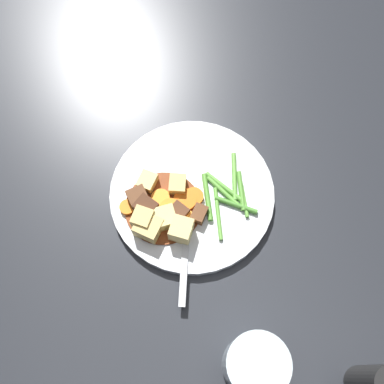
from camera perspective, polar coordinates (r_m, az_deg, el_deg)
name	(u,v)px	position (r m, az deg, el deg)	size (l,w,h in m)	color
ground_plane	(192,195)	(0.70, 0.00, -0.45)	(3.00, 3.00, 0.00)	#26282D
dinner_plate	(192,194)	(0.69, 0.00, -0.23)	(0.26, 0.26, 0.01)	white
stew_sauce	(163,208)	(0.68, -3.76, -2.05)	(0.12, 0.12, 0.00)	brown
carrot_slice_0	(185,200)	(0.68, -0.89, -1.07)	(0.04, 0.04, 0.01)	orange
carrot_slice_1	(170,209)	(0.67, -2.84, -2.27)	(0.03, 0.03, 0.01)	orange
carrot_slice_2	(195,197)	(0.68, 0.34, -0.63)	(0.03, 0.03, 0.01)	orange
carrot_slice_3	(156,218)	(0.67, -4.75, -3.37)	(0.02, 0.02, 0.01)	orange
carrot_slice_4	(160,197)	(0.68, -4.15, -0.61)	(0.03, 0.03, 0.01)	orange
carrot_slice_5	(128,208)	(0.68, -8.37, -2.06)	(0.02, 0.02, 0.01)	orange
carrot_slice_6	(185,220)	(0.66, -0.95, -3.66)	(0.03, 0.03, 0.01)	orange
potato_chunk_0	(147,182)	(0.69, -5.83, 1.31)	(0.03, 0.03, 0.02)	#E5CC7A
potato_chunk_1	(178,185)	(0.68, -1.89, 0.95)	(0.03, 0.03, 0.02)	#DBBC6B
potato_chunk_2	(143,219)	(0.66, -6.40, -3.53)	(0.03, 0.03, 0.03)	#DBBC6B
potato_chunk_3	(181,230)	(0.65, -1.40, -4.93)	(0.03, 0.03, 0.03)	#E5CC7A
potato_chunk_4	(148,227)	(0.66, -5.68, -4.60)	(0.04, 0.03, 0.03)	#DBBC6B
potato_chunk_5	(165,218)	(0.66, -3.52, -3.41)	(0.03, 0.03, 0.03)	#E5CC7A
meat_chunk_0	(178,213)	(0.66, -1.79, -2.72)	(0.03, 0.03, 0.02)	#56331E
meat_chunk_1	(146,208)	(0.67, -6.00, -2.05)	(0.03, 0.03, 0.03)	#4C2B19
meat_chunk_2	(138,198)	(0.67, -7.06, -0.73)	(0.03, 0.03, 0.03)	brown
meat_chunk_3	(197,215)	(0.66, 0.61, -2.95)	(0.03, 0.02, 0.02)	brown
green_bean_0	(244,200)	(0.68, 6.81, -1.06)	(0.01, 0.01, 0.06)	#66AD42
green_bean_1	(234,176)	(0.70, 5.52, 2.03)	(0.01, 0.01, 0.08)	#66AD42
green_bean_2	(218,213)	(0.67, 3.40, -2.79)	(0.01, 0.01, 0.08)	#66AD42
green_bean_3	(236,205)	(0.68, 5.76, -1.71)	(0.01, 0.01, 0.07)	#4C8E33
green_bean_4	(223,192)	(0.68, 4.08, 0.04)	(0.01, 0.01, 0.07)	#66AD42
green_bean_5	(224,187)	(0.69, 4.23, 0.63)	(0.01, 0.01, 0.07)	#66AD42
green_bean_6	(241,191)	(0.69, 6.40, 0.14)	(0.01, 0.01, 0.07)	#599E38
green_bean_7	(207,197)	(0.68, 2.00, -0.65)	(0.01, 0.01, 0.08)	#599E38
fork	(186,243)	(0.66, -0.84, -6.63)	(0.07, 0.17, 0.00)	silver
water_glass	(255,365)	(0.61, 8.14, -21.36)	(0.08, 0.08, 0.09)	silver
pepper_mill	(376,384)	(0.64, 22.79, -22.05)	(0.05, 0.05, 0.11)	black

